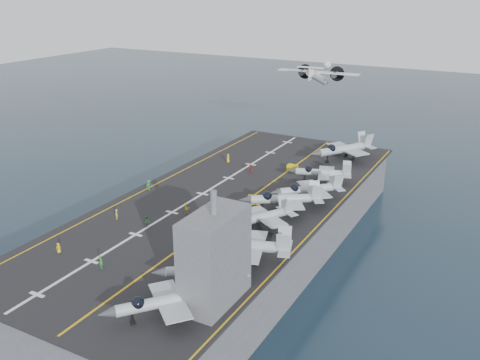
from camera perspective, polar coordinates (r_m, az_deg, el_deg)
The scene contains 28 objects.
ground at distance 103.95m, azimuth -1.07°, elevation -7.41°, with size 500.00×500.00×0.00m, color #142135.
hull at distance 101.72m, azimuth -1.08°, elevation -4.92°, with size 36.00×90.00×10.00m, color #56595E.
flight_deck at distance 99.61m, azimuth -1.10°, elevation -2.21°, with size 38.00×92.00×0.40m, color black.
foul_line at distance 98.18m, azimuth 0.42°, elevation -2.42°, with size 0.35×90.00×0.02m, color gold.
landing_centerline at distance 102.42m, azimuth -4.02°, elevation -1.48°, with size 0.50×90.00×0.02m, color silver.
deck_edge_port at distance 108.40m, azimuth -8.94°, elevation -0.43°, with size 0.25×90.00×0.02m, color gold.
deck_edge_stbd at distance 92.50m, azimuth 8.93°, elevation -4.17°, with size 0.25×90.00×0.02m, color gold.
island_superstructure at distance 66.01m, azimuth -2.73°, elevation -7.22°, with size 5.00×10.00×15.00m, color #56595E, non-canonical shape.
fighter_jet_0 at distance 65.96m, azimuth -8.17°, elevation -12.59°, with size 15.78×16.39×4.76m, color #8E979E, non-canonical shape.
fighter_jet_1 at distance 72.11m, azimuth -3.59°, elevation -9.44°, with size 15.54×14.47×4.49m, color gray, non-canonical shape.
fighter_jet_2 at distance 77.30m, azimuth 0.54°, elevation -6.85°, with size 17.93×14.71×5.36m, color #9DA3AC, non-canonical shape.
fighter_jet_3 at distance 86.98m, azimuth 2.31°, elevation -3.90°, with size 14.57×16.02×4.63m, color gray, non-canonical shape.
fighter_jet_4 at distance 93.96m, azimuth 4.89°, elevation -1.91°, with size 17.62×16.19×5.09m, color #8F959E, non-canonical shape.
fighter_jet_5 at distance 99.00m, azimuth 7.48°, elevation -0.90°, with size 16.57×16.42×4.86m, color #98A1AA, non-canonical shape.
fighter_jet_6 at distance 108.47m, azimuth 8.83°, elevation 0.85°, with size 15.03×12.28×4.50m, color #9FA5AE, non-canonical shape.
fighter_jet_8 at distance 123.02m, azimuth 11.07°, elevation 3.35°, with size 18.15×19.61×5.67m, color #9AA2A9, non-canonical shape.
tow_cart_a at distance 79.54m, azimuth -5.88°, elevation -7.76°, with size 2.61×2.08×1.37m, color gold, non-canonical shape.
tow_cart_b at distance 97.80m, azimuth 1.50°, elevation -2.10°, with size 2.62×2.14×1.36m, color gold, non-canonical shape.
tow_cart_c at distance 115.21m, azimuth 5.60°, elevation 1.32°, with size 2.16×1.47×1.26m, color yellow, non-canonical shape.
crew_0 at distance 84.78m, azimuth -18.78°, elevation -6.87°, with size 0.81×1.06×1.60m, color yellow.
crew_1 at distance 93.53m, azimuth -13.04°, elevation -3.58°, with size 1.18×1.32×1.84m, color yellow.
crew_2 at distance 89.90m, azimuth -9.86°, elevation -4.35°, with size 1.26×1.31×1.82m, color green.
crew_3 at distance 105.17m, azimuth -9.70°, elevation -0.55°, with size 1.09×1.39×2.05m, color #29843A.
crew_4 at distance 113.24m, azimuth 1.08°, elevation 1.25°, with size 0.95×1.27×1.93m, color #AB2128.
crew_5 at distance 119.72m, azimuth -1.27°, elevation 2.33°, with size 0.83×1.21×1.97m, color yellow.
crew_6 at distance 78.67m, azimuth -14.63°, elevation -8.45°, with size 1.42×1.19×2.01m, color green.
crew_7 at distance 93.68m, azimuth -5.67°, elevation -3.07°, with size 1.25×1.35×1.87m, color yellow.
transport_plane at distance 153.29m, azimuth 8.31°, elevation 10.82°, with size 23.80×16.83×5.45m, color #BCBEC0, non-canonical shape.
Camera 1 is at (45.74, -79.80, 48.44)m, focal length 40.00 mm.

